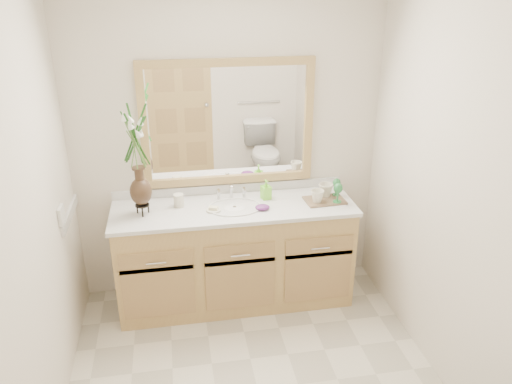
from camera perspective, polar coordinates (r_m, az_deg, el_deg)
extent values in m
cube|color=silver|center=(3.90, -3.17, 5.02)|extent=(2.40, 0.02, 2.40)
cube|color=silver|center=(2.79, -24.94, -5.17)|extent=(0.02, 2.60, 2.40)
cube|color=silver|center=(3.14, 22.35, -1.55)|extent=(0.02, 2.60, 2.40)
cube|color=tan|center=(3.98, -2.41, -7.27)|extent=(1.80, 0.55, 0.80)
cube|color=silver|center=(3.79, -2.51, -1.87)|extent=(1.84, 0.57, 0.03)
ellipsoid|color=white|center=(3.78, -2.46, -2.54)|extent=(0.38, 0.30, 0.12)
cylinder|color=silver|center=(3.90, -2.85, 0.05)|extent=(0.02, 0.02, 0.11)
cylinder|color=silver|center=(3.90, -4.30, -0.25)|extent=(0.02, 0.02, 0.08)
cylinder|color=silver|center=(3.92, -1.39, -0.05)|extent=(0.02, 0.02, 0.08)
cube|color=white|center=(3.83, -3.21, 7.85)|extent=(1.20, 0.01, 0.85)
cube|color=tan|center=(3.72, -3.36, 14.58)|extent=(1.32, 0.04, 0.06)
cube|color=tan|center=(3.97, -3.05, 1.48)|extent=(1.32, 0.04, 0.06)
cube|color=tan|center=(3.80, -12.73, 7.20)|extent=(0.06, 0.04, 0.85)
cube|color=tan|center=(3.94, 6.02, 8.22)|extent=(0.06, 0.04, 0.85)
cube|color=white|center=(3.55, -21.36, -2.46)|extent=(0.02, 0.12, 0.12)
cylinder|color=black|center=(3.72, -12.88, -1.45)|extent=(0.10, 0.10, 0.01)
ellipsoid|color=#302215|center=(3.68, -13.02, 0.06)|extent=(0.16, 0.16, 0.20)
cylinder|color=#302215|center=(3.63, -13.21, 1.94)|extent=(0.06, 0.06, 0.09)
cylinder|color=#4C7A33|center=(3.55, -13.56, 5.54)|extent=(0.06, 0.06, 0.37)
cylinder|color=beige|center=(3.80, -8.82, -0.96)|extent=(0.08, 0.08, 0.10)
cylinder|color=beige|center=(3.71, -4.88, -2.08)|extent=(0.11, 0.11, 0.01)
cube|color=beige|center=(3.71, -4.89, -1.84)|extent=(0.08, 0.06, 0.02)
imported|color=#7DEB37|center=(3.88, 1.15, 0.19)|extent=(0.08, 0.08, 0.14)
ellipsoid|color=#63256F|center=(3.72, 0.74, -1.75)|extent=(0.11, 0.09, 0.04)
cube|color=brown|center=(3.90, 7.85, -0.94)|extent=(0.31, 0.22, 0.02)
imported|color=beige|center=(3.82, 7.02, -0.43)|extent=(0.11, 0.11, 0.10)
imported|color=beige|center=(3.93, 7.97, 0.27)|extent=(0.12, 0.11, 0.11)
cylinder|color=#287A3A|center=(3.86, 9.26, -1.08)|extent=(0.07, 0.07, 0.01)
cylinder|color=#287A3A|center=(3.84, 9.30, -0.42)|extent=(0.01, 0.01, 0.10)
ellipsoid|color=#287A3A|center=(3.82, 9.36, 0.43)|extent=(0.07, 0.07, 0.08)
cylinder|color=#287A3A|center=(3.99, 9.11, -0.28)|extent=(0.06, 0.06, 0.01)
cylinder|color=#287A3A|center=(3.97, 9.15, 0.30)|extent=(0.01, 0.01, 0.09)
ellipsoid|color=#287A3A|center=(3.95, 9.20, 1.03)|extent=(0.06, 0.06, 0.07)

